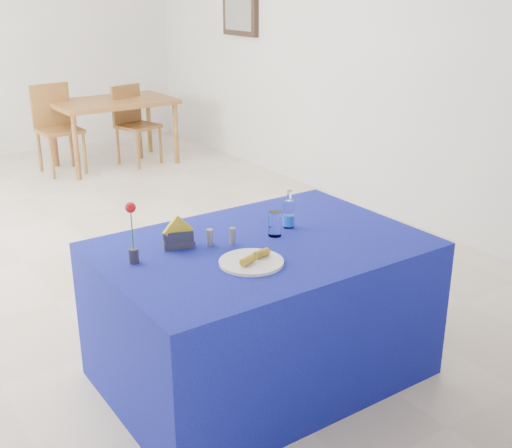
{
  "coord_description": "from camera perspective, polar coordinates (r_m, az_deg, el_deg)",
  "views": [
    {
      "loc": [
        -1.62,
        -4.68,
        1.97
      ],
      "look_at": [
        -0.02,
        -2.34,
        0.92
      ],
      "focal_mm": 45.0,
      "sensor_mm": 36.0,
      "label": 1
    }
  ],
  "objects": [
    {
      "name": "plate",
      "position": [
        2.98,
        -0.42,
        -3.41
      ],
      "size": [
        0.3,
        0.3,
        0.01
      ],
      "primitive_type": "cylinder",
      "color": "white",
      "rests_on": "blue_table"
    },
    {
      "name": "water_bottle",
      "position": [
        3.41,
        2.92,
        0.84
      ],
      "size": [
        0.06,
        0.06,
        0.21
      ],
      "color": "white",
      "rests_on": "blue_table"
    },
    {
      "name": "picture_art",
      "position": [
        7.48,
        -1.58,
        18.36
      ],
      "size": [
        0.02,
        0.52,
        0.4
      ],
      "primitive_type": "cube",
      "color": "#998C66",
      "rests_on": "room_shell"
    },
    {
      "name": "oak_table",
      "position": [
        7.58,
        -12.57,
        10.14
      ],
      "size": [
        1.33,
        0.86,
        0.76
      ],
      "color": "olive",
      "rests_on": "floor"
    },
    {
      "name": "room_shell",
      "position": [
        4.95,
        -16.03,
        17.1
      ],
      "size": [
        7.0,
        7.0,
        7.0
      ],
      "color": "silver",
      "rests_on": "ground"
    },
    {
      "name": "drinking_glass",
      "position": [
        3.29,
        1.7,
        0.02
      ],
      "size": [
        0.07,
        0.07,
        0.13
      ],
      "primitive_type": "cylinder",
      "color": "white",
      "rests_on": "blue_table"
    },
    {
      "name": "blue_table",
      "position": [
        3.38,
        0.53,
        -7.69
      ],
      "size": [
        1.6,
        1.1,
        0.76
      ],
      "color": "navy",
      "rests_on": "floor"
    },
    {
      "name": "pepper_shaker",
      "position": [
        3.2,
        -2.11,
        -1.06
      ],
      "size": [
        0.03,
        0.03,
        0.08
      ],
      "primitive_type": "cylinder",
      "color": "slate",
      "rests_on": "blue_table"
    },
    {
      "name": "rose_vase",
      "position": [
        2.99,
        -10.94,
        -0.87
      ],
      "size": [
        0.05,
        0.05,
        0.3
      ],
      "color": "#27282D",
      "rests_on": "blue_table"
    },
    {
      "name": "picture_frame",
      "position": [
        7.5,
        -1.41,
        18.36
      ],
      "size": [
        0.06,
        0.64,
        0.52
      ],
      "primitive_type": "cube",
      "color": "black",
      "rests_on": "room_shell"
    },
    {
      "name": "salt_shaker",
      "position": [
        3.18,
        -4.12,
        -1.2
      ],
      "size": [
        0.03,
        0.03,
        0.08
      ],
      "primitive_type": "cylinder",
      "color": "slate",
      "rests_on": "blue_table"
    },
    {
      "name": "chair_bg_left",
      "position": [
        7.49,
        -17.36,
        8.64
      ],
      "size": [
        0.45,
        0.45,
        0.97
      ],
      "rotation": [
        0.0,
        0.0,
        0.06
      ],
      "color": "brown",
      "rests_on": "floor"
    },
    {
      "name": "banana_pieces",
      "position": [
        2.97,
        -0.11,
        -2.93
      ],
      "size": [
        0.19,
        0.09,
        0.04
      ],
      "color": "yellow",
      "rests_on": "plate"
    },
    {
      "name": "floor",
      "position": [
        5.33,
        -14.21,
        -1.95
      ],
      "size": [
        7.0,
        7.0,
        0.0
      ],
      "primitive_type": "plane",
      "color": "beige",
      "rests_on": "ground"
    },
    {
      "name": "napkin_holder",
      "position": [
        3.17,
        -6.9,
        -1.27
      ],
      "size": [
        0.16,
        0.1,
        0.17
      ],
      "color": "#3C3D42",
      "rests_on": "blue_table"
    },
    {
      "name": "chair_bg_right",
      "position": [
        7.66,
        -10.88,
        9.16
      ],
      "size": [
        0.5,
        0.5,
        0.9
      ],
      "rotation": [
        0.0,
        0.0,
        0.29
      ],
      "color": "brown",
      "rests_on": "floor"
    }
  ]
}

